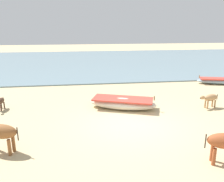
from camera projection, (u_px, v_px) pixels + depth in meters
name	position (u px, v px, depth m)	size (l,w,h in m)	color
ground	(131.00, 124.00, 9.57)	(80.00, 80.00, 0.00)	tan
sea_water	(99.00, 61.00, 25.40)	(60.00, 20.00, 0.08)	slate
fishing_boat_0	(123.00, 103.00, 11.20)	(3.41, 2.10, 0.73)	beige
fishing_boat_3	(224.00, 81.00, 15.83)	(3.75, 1.70, 0.60)	#8CA5B7
calf_near_dark	(0.00, 102.00, 10.97)	(0.32, 0.90, 0.58)	#4C3323
calf_far_tan	(210.00, 98.00, 11.23)	(1.06, 0.48, 0.70)	tan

